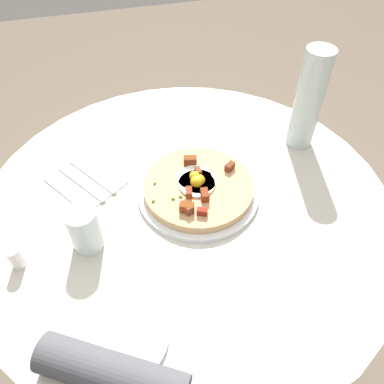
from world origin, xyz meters
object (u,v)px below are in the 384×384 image
pizza_plate (198,192)px  knife (92,176)px  bread_plate (123,337)px  salt_shaker (16,258)px  breakfast_pizza (198,186)px  dining_table (186,243)px  water_glass (85,229)px  fork (81,183)px  water_bottle (309,100)px

pizza_plate → knife: bearing=-26.4°
bread_plate → knife: bearing=-87.5°
salt_shaker → breakfast_pizza: bearing=-166.5°
dining_table → breakfast_pizza: bearing=-153.3°
knife → water_glass: 0.21m
knife → water_glass: water_glass is taller
breakfast_pizza → knife: breakfast_pizza is taller
knife → salt_shaker: bearing=-71.5°
dining_table → fork: 0.33m
water_bottle → dining_table: bearing=20.7°
dining_table → pizza_plate: bearing=-153.6°
water_glass → salt_shaker: 0.15m
bread_plate → fork: bearing=-83.3°
pizza_plate → fork: 0.30m
fork → salt_shaker: size_ratio=3.30×
dining_table → bread_plate: (0.19, 0.30, 0.18)m
knife → salt_shaker: (0.17, 0.22, 0.02)m
pizza_plate → water_bottle: size_ratio=1.08×
dining_table → pizza_plate: pizza_plate is taller
pizza_plate → breakfast_pizza: size_ratio=1.12×
salt_shaker → pizza_plate: bearing=-166.5°
breakfast_pizza → water_glass: water_glass is taller
knife → pizza_plate: bearing=29.3°
breakfast_pizza → knife: size_ratio=1.49×
breakfast_pizza → water_glass: bearing=17.1°
pizza_plate → salt_shaker: salt_shaker is taller
fork → salt_shaker: salt_shaker is taller
dining_table → water_bottle: bearing=-159.3°
breakfast_pizza → water_bottle: size_ratio=0.97×
pizza_plate → water_bottle: water_bottle is taller
dining_table → breakfast_pizza: 0.20m
pizza_plate → water_glass: size_ratio=2.80×
dining_table → water_bottle: size_ratio=3.64×
fork → water_glass: water_glass is taller
water_glass → fork: bearing=-88.1°
pizza_plate → water_glass: 0.29m
breakfast_pizza → water_bottle: water_bottle is taller
bread_plate → fork: 0.42m
breakfast_pizza → fork: bearing=-20.4°
water_bottle → pizza_plate: bearing=20.0°
water_bottle → salt_shaker: (0.75, 0.22, -0.11)m
pizza_plate → breakfast_pizza: bearing=13.8°
dining_table → water_bottle: 0.50m
fork → water_glass: (-0.01, 0.19, 0.05)m
knife → water_bottle: bearing=55.2°
pizza_plate → fork: bearing=-20.3°
fork → pizza_plate: bearing=35.4°
breakfast_pizza → water_glass: size_ratio=2.51×
dining_table → fork: fork is taller
bread_plate → dining_table: bearing=-123.3°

